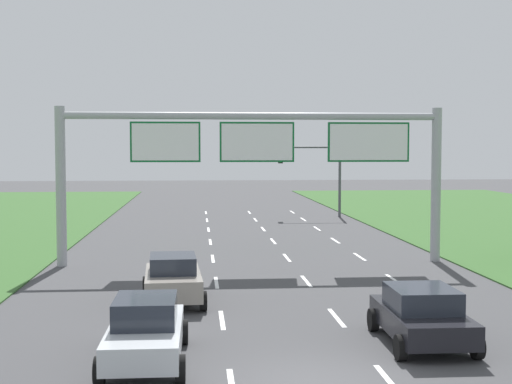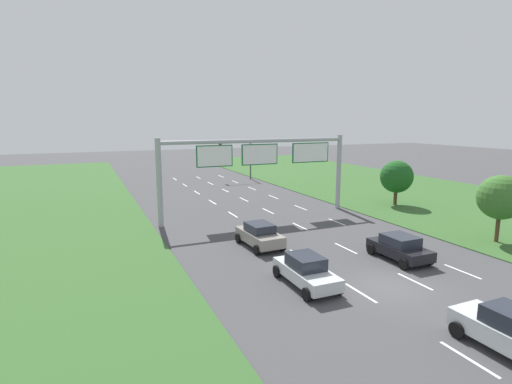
{
  "view_description": "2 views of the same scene",
  "coord_description": "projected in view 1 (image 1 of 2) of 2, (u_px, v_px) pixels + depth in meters",
  "views": [
    {
      "loc": [
        -2.49,
        -15.18,
        5.16
      ],
      "look_at": [
        0.14,
        16.27,
        3.23
      ],
      "focal_mm": 50.0,
      "sensor_mm": 36.0,
      "label": 1
    },
    {
      "loc": [
        -13.81,
        -14.76,
        8.34
      ],
      "look_at": [
        -1.67,
        12.97,
        2.88
      ],
      "focal_mm": 28.0,
      "sensor_mm": 36.0,
      "label": 2
    }
  ],
  "objects": [
    {
      "name": "car_lead_silver",
      "position": [
        422.0,
        315.0,
        18.77
      ],
      "size": [
        2.17,
        3.96,
        1.51
      ],
      "rotation": [
        0.0,
        0.0,
        -0.01
      ],
      "color": "black",
      "rests_on": "ground_plane"
    },
    {
      "name": "lane_dashes_slip",
      "position": [
        394.0,
        280.0,
        27.99
      ],
      "size": [
        0.14,
        62.4,
        0.01
      ],
      "color": "white",
      "rests_on": "ground_plane"
    },
    {
      "name": "traffic_light_mast",
      "position": [
        314.0,
        166.0,
        53.33
      ],
      "size": [
        4.76,
        0.49,
        5.6
      ],
      "color": "#47494F",
      "rests_on": "ground_plane"
    },
    {
      "name": "sign_gantry",
      "position": [
        259.0,
        153.0,
        31.7
      ],
      "size": [
        17.24,
        0.44,
        7.0
      ],
      "color": "#9EA0A5",
      "rests_on": "ground_plane"
    },
    {
      "name": "lane_dashes_inner_right",
      "position": [
        306.0,
        281.0,
        27.7
      ],
      "size": [
        0.14,
        62.4,
        0.01
      ],
      "color": "white",
      "rests_on": "ground_plane"
    },
    {
      "name": "car_far_ahead",
      "position": [
        173.0,
        278.0,
        23.89
      ],
      "size": [
        2.25,
        4.05,
        1.59
      ],
      "rotation": [
        0.0,
        0.0,
        0.05
      ],
      "color": "gray",
      "rests_on": "ground_plane"
    },
    {
      "name": "ground_plane",
      "position": [
        311.0,
        384.0,
        15.62
      ],
      "size": [
        200.0,
        200.0,
        0.0
      ],
      "primitive_type": "plane",
      "color": "#424244"
    },
    {
      "name": "lane_dashes_inner_left",
      "position": [
        216.0,
        283.0,
        27.41
      ],
      "size": [
        0.14,
        62.4,
        0.01
      ],
      "color": "white",
      "rests_on": "ground_plane"
    },
    {
      "name": "car_mid_lane",
      "position": [
        146.0,
        331.0,
        17.14
      ],
      "size": [
        2.0,
        4.27,
        1.58
      ],
      "rotation": [
        0.0,
        0.0,
        -0.01
      ],
      "color": "silver",
      "rests_on": "ground_plane"
    }
  ]
}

